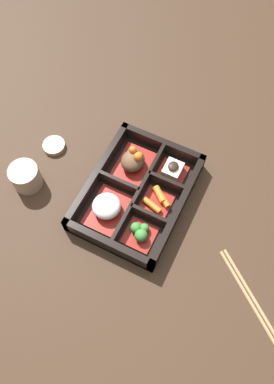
% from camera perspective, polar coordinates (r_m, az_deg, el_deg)
% --- Properties ---
extents(ground_plane, '(3.00, 3.00, 0.00)m').
position_cam_1_polar(ground_plane, '(0.85, 0.00, -0.74)').
color(ground_plane, '#382619').
extents(bento_base, '(0.29, 0.21, 0.01)m').
position_cam_1_polar(bento_base, '(0.85, 0.00, -0.60)').
color(bento_base, black).
rests_on(bento_base, ground_plane).
extents(bento_rim, '(0.29, 0.21, 0.05)m').
position_cam_1_polar(bento_rim, '(0.83, 0.17, -0.11)').
color(bento_rim, black).
rests_on(bento_rim, ground_plane).
extents(bowl_rice, '(0.11, 0.08, 0.04)m').
position_cam_1_polar(bowl_rice, '(0.81, -4.64, -2.30)').
color(bowl_rice, maroon).
rests_on(bowl_rice, bento_base).
extents(bowl_stew, '(0.11, 0.08, 0.06)m').
position_cam_1_polar(bowl_stew, '(0.86, -0.57, 4.72)').
color(bowl_stew, maroon).
rests_on(bowl_stew, bento_base).
extents(bowl_greens, '(0.07, 0.06, 0.03)m').
position_cam_1_polar(bowl_greens, '(0.79, 0.47, -6.24)').
color(bowl_greens, maroon).
rests_on(bowl_greens, bento_base).
extents(bowl_carrots, '(0.07, 0.06, 0.02)m').
position_cam_1_polar(bowl_carrots, '(0.83, 3.14, -1.33)').
color(bowl_carrots, maroon).
rests_on(bowl_carrots, bento_base).
extents(bowl_tofu, '(0.06, 0.06, 0.04)m').
position_cam_1_polar(bowl_tofu, '(0.86, 5.45, 3.33)').
color(bowl_tofu, maroon).
rests_on(bowl_tofu, bento_base).
extents(tea_cup, '(0.07, 0.07, 0.06)m').
position_cam_1_polar(tea_cup, '(0.88, -16.63, 2.29)').
color(tea_cup, gray).
rests_on(tea_cup, ground_plane).
extents(chopsticks, '(0.14, 0.17, 0.01)m').
position_cam_1_polar(chopsticks, '(0.81, 16.67, -14.67)').
color(chopsticks, '#A87F51').
rests_on(chopsticks, ground_plane).
extents(sauce_dish, '(0.05, 0.05, 0.01)m').
position_cam_1_polar(sauce_dish, '(0.93, -12.53, 6.91)').
color(sauce_dish, gray).
rests_on(sauce_dish, ground_plane).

